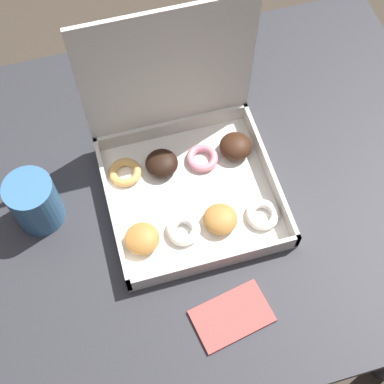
{
  "coord_description": "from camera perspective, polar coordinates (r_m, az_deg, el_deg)",
  "views": [
    {
      "loc": [
        -0.18,
        -0.47,
        1.65
      ],
      "look_at": [
        -0.05,
        -0.02,
        0.77
      ],
      "focal_mm": 50.0,
      "sensor_mm": 36.0,
      "label": 1
    }
  ],
  "objects": [
    {
      "name": "donut_box",
      "position": [
        0.98,
        -0.71,
        3.52
      ],
      "size": [
        0.31,
        0.31,
        0.32
      ],
      "color": "silver",
      "rests_on": "dining_table"
    },
    {
      "name": "coffee_mug",
      "position": [
        0.99,
        -16.46,
        -0.99
      ],
      "size": [
        0.09,
        0.09,
        0.11
      ],
      "color": "teal",
      "rests_on": "dining_table"
    },
    {
      "name": "ground_plane",
      "position": [
        1.73,
        1.49,
        -11.11
      ],
      "size": [
        8.0,
        8.0,
        0.0
      ],
      "primitive_type": "plane",
      "color": "#42382D"
    },
    {
      "name": "dining_table",
      "position": [
        1.14,
        2.23,
        -1.87
      ],
      "size": [
        0.97,
        0.81,
        0.75
      ],
      "color": "#2D2D33",
      "rests_on": "ground_plane"
    },
    {
      "name": "paper_napkin",
      "position": [
        0.93,
        4.28,
        -13.05
      ],
      "size": [
        0.14,
        0.1,
        0.01
      ],
      "color": "#CC4C47",
      "rests_on": "dining_table"
    }
  ]
}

